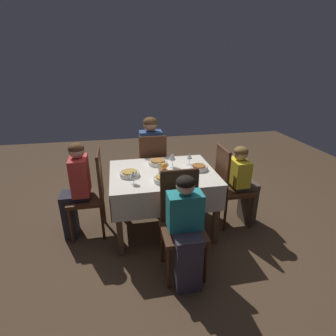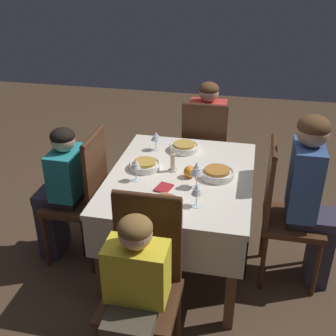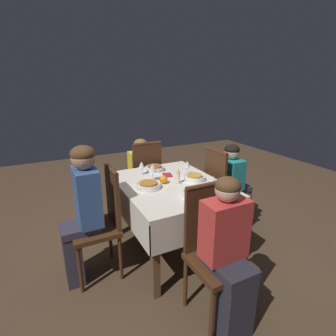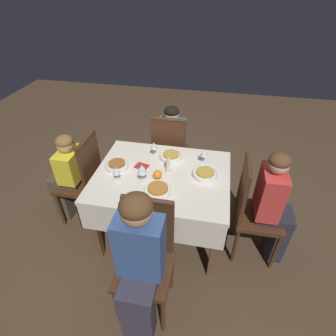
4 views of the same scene
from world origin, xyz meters
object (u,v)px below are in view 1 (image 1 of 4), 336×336
object	(u,v)px
chair_south	(152,166)
bowl_east	(130,174)
person_child_teal	(186,228)
chair_north	(182,219)
chair_west	(229,183)
wine_glass_west	(189,157)
person_child_yellow	(243,182)
napkin_red_folded	(182,172)
bowl_south	(158,162)
bowl_west	(199,167)
candle_centerpiece	(160,169)
person_child_red	(76,187)
wine_glass_north	(180,171)
wine_glass_south	(172,157)
orange_fruit	(164,166)
chair_east	(92,191)
dining_table	(163,180)
wine_glass_east	(133,174)
person_adult_denim	(151,153)
bowl_north	(163,179)

from	to	relation	value
chair_south	bowl_east	xyz separation A→B (m)	(0.34, 0.72, 0.22)
person_child_teal	chair_north	bearing A→B (deg)	90.00
chair_west	wine_glass_west	bearing A→B (deg)	65.46
person_child_yellow	napkin_red_folded	distance (m)	0.79
person_child_teal	bowl_south	bearing A→B (deg)	94.04
person_child_teal	wine_glass_west	xyz separation A→B (m)	(-0.29, -1.00, 0.28)
person_child_yellow	bowl_west	bearing A→B (deg)	87.05
person_child_yellow	chair_west	bearing A→B (deg)	90.00
wine_glass_west	candle_centerpiece	bearing A→B (deg)	29.04
person_child_red	wine_glass_north	distance (m)	1.16
bowl_south	chair_west	bearing A→B (deg)	160.85
wine_glass_south	orange_fruit	size ratio (longest dim) A/B	2.21
chair_east	bowl_west	world-z (taller)	chair_east
dining_table	candle_centerpiece	bearing A→B (deg)	56.92
bowl_south	chair_north	bearing A→B (deg)	94.79
wine_glass_east	chair_east	bearing A→B (deg)	-34.25
chair_west	wine_glass_north	distance (m)	0.76
chair_south	napkin_red_folded	world-z (taller)	chair_south
chair_north	person_child_yellow	size ratio (longest dim) A/B	1.00
napkin_red_folded	bowl_west	bearing A→B (deg)	-166.71
chair_west	wine_glass_east	size ratio (longest dim) A/B	7.15
dining_table	person_adult_denim	world-z (taller)	person_adult_denim
bowl_west	chair_east	bearing A→B (deg)	-3.90
napkin_red_folded	candle_centerpiece	bearing A→B (deg)	-1.98
wine_glass_south	bowl_west	bearing A→B (deg)	152.77
wine_glass_west	candle_centerpiece	xyz separation A→B (m)	(0.39, 0.22, -0.05)
chair_west	bowl_east	bearing A→B (deg)	89.79
wine_glass_south	napkin_red_folded	distance (m)	0.23
wine_glass_south	bowl_west	distance (m)	0.33
wine_glass_east	candle_centerpiece	distance (m)	0.35
bowl_south	bowl_east	xyz separation A→B (m)	(0.35, 0.28, 0.00)
chair_east	wine_glass_east	world-z (taller)	chair_east
chair_north	bowl_west	size ratio (longest dim) A/B	4.87
chair_north	bowl_north	size ratio (longest dim) A/B	4.75
chair_east	orange_fruit	distance (m)	0.85
orange_fruit	napkin_red_folded	xyz separation A→B (m)	(-0.18, 0.13, -0.03)
dining_table	napkin_red_folded	size ratio (longest dim) A/B	8.82
bowl_north	wine_glass_north	world-z (taller)	wine_glass_north
bowl_west	dining_table	bearing A→B (deg)	-2.96
person_adult_denim	bowl_south	size ratio (longest dim) A/B	5.26
wine_glass_north	chair_north	bearing A→B (deg)	79.74
chair_north	dining_table	bearing A→B (deg)	94.89
person_adult_denim	bowl_west	distance (m)	0.96
chair_south	bowl_west	xyz separation A→B (m)	(-0.44, 0.70, 0.22)
person_child_yellow	bowl_south	distance (m)	1.04
person_child_red	bowl_south	bearing A→B (deg)	100.34
person_child_teal	napkin_red_folded	bearing A→B (deg)	79.51
bowl_west	bowl_north	size ratio (longest dim) A/B	0.98
chair_east	wine_glass_south	xyz separation A→B (m)	(-0.93, -0.06, 0.32)
bowl_east	orange_fruit	world-z (taller)	orange_fruit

